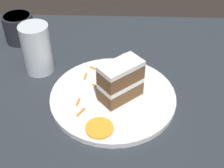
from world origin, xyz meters
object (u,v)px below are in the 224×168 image
coffee_mug (19,27)px  cream_dollop (128,63)px  orange_garnish (99,128)px  drinking_glass (37,52)px  plate (112,97)px  cake_slice (121,81)px

coffee_mug → cream_dollop: bearing=-26.8°
orange_garnish → drinking_glass: bearing=128.5°
cream_dollop → orange_garnish: size_ratio=0.96×
plate → cream_dollop: (0.04, 0.09, 0.03)m
plate → cake_slice: cake_slice is taller
cake_slice → drinking_glass: drinking_glass is taller
coffee_mug → plate: bearing=-41.8°
cake_slice → orange_garnish: bearing=117.2°
plate → drinking_glass: size_ratio=2.26×
cake_slice → cream_dollop: bearing=-50.8°
cake_slice → drinking_glass: (-0.21, 0.11, -0.00)m
coffee_mug → drinking_glass: bearing=-58.5°
cream_dollop → drinking_glass: bearing=175.7°
drinking_glass → cake_slice: bearing=-28.1°
cake_slice → cream_dollop: (0.02, 0.09, -0.02)m
plate → cake_slice: 0.06m
drinking_glass → orange_garnish: bearing=-51.5°
plate → coffee_mug: bearing=138.2°
orange_garnish → cream_dollop: bearing=73.2°
drinking_glass → plate: bearing=-29.2°
cream_dollop → orange_garnish: (-0.06, -0.20, -0.02)m
plate → cream_dollop: size_ratio=5.13×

